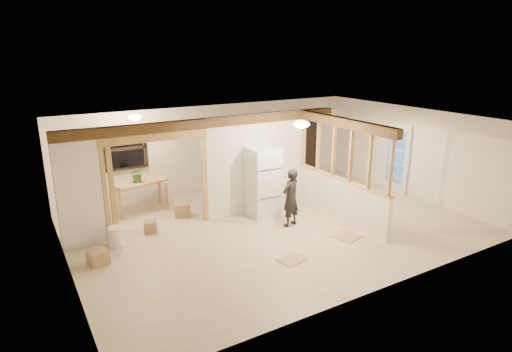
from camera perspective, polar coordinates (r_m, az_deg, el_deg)
floor at (r=10.19m, az=2.59°, el=-6.71°), size 9.00×6.50×0.01m
ceiling at (r=9.48m, az=2.79°, el=7.33°), size 9.00×6.50×0.01m
wall_back at (r=12.52m, az=-5.50°, el=3.72°), size 9.00×0.01×2.50m
wall_front at (r=7.42m, az=16.64°, el=-6.09°), size 9.00×0.01×2.50m
wall_left at (r=8.32m, az=-24.32°, el=-4.43°), size 0.01×6.50×2.50m
wall_right at (r=12.73m, az=19.92°, el=3.01°), size 0.01×6.50×2.50m
partition_left_stub at (r=9.49m, az=-22.55°, el=-1.70°), size 0.90×0.12×2.50m
partition_center at (r=10.84m, az=0.10°, el=1.78°), size 2.80×0.12×2.50m
doorway_frame at (r=9.87m, az=-13.00°, el=-1.08°), size 2.46×0.14×2.20m
header_beam_back at (r=10.06m, az=-5.83°, el=7.11°), size 7.00×0.18×0.22m
header_beam_right at (r=10.16m, az=11.66°, el=6.95°), size 0.18×3.30×0.22m
pony_wall at (r=10.63m, az=11.07°, el=-3.08°), size 0.12×3.20×1.00m
stud_partition at (r=10.30m, az=11.43°, el=3.00°), size 0.14×3.20×1.32m
window_back at (r=11.54m, az=-17.13°, el=3.48°), size 1.12×0.10×1.10m
french_door at (r=12.97m, az=18.24°, el=2.28°), size 0.12×0.86×2.00m
ceiling_dome_main at (r=9.25m, az=6.07°, el=6.90°), size 0.36×0.36×0.16m
ceiling_dome_util at (r=10.57m, az=-15.87°, el=7.57°), size 0.32×0.32×0.14m
hanging_bulb at (r=10.10m, az=-11.94°, el=5.72°), size 0.07×0.07×0.07m
refrigerator at (r=10.59m, az=0.92°, el=-0.78°), size 0.71×0.69×1.72m
woman at (r=10.01m, az=4.63°, el=-2.87°), size 0.59×0.47×1.40m
work_table at (r=11.34m, az=-15.14°, el=-2.61°), size 1.39×0.90×0.81m
potted_plant at (r=11.09m, az=-15.52°, el=0.21°), size 0.45×0.42×0.40m
shop_vac at (r=10.35m, az=-22.28°, el=-6.06°), size 0.50×0.50×0.51m
bookshelf at (r=13.91m, az=6.30°, el=3.86°), size 0.98×0.33×1.96m
bucket at (r=9.59m, az=-18.15°, el=-7.69°), size 0.40×0.40×0.43m
box_util_a at (r=10.86m, az=-9.80°, el=-4.47°), size 0.46×0.43×0.33m
box_util_b at (r=10.10m, az=-13.90°, el=-6.58°), size 0.36×0.36×0.27m
box_front at (r=8.95m, az=-20.30°, el=-10.19°), size 0.42×0.38×0.29m
floor_panel_near at (r=9.84m, az=11.97°, el=-7.85°), size 0.65×0.65×0.02m
floor_panel_far at (r=8.68m, az=4.83°, el=-11.01°), size 0.59×0.50×0.02m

